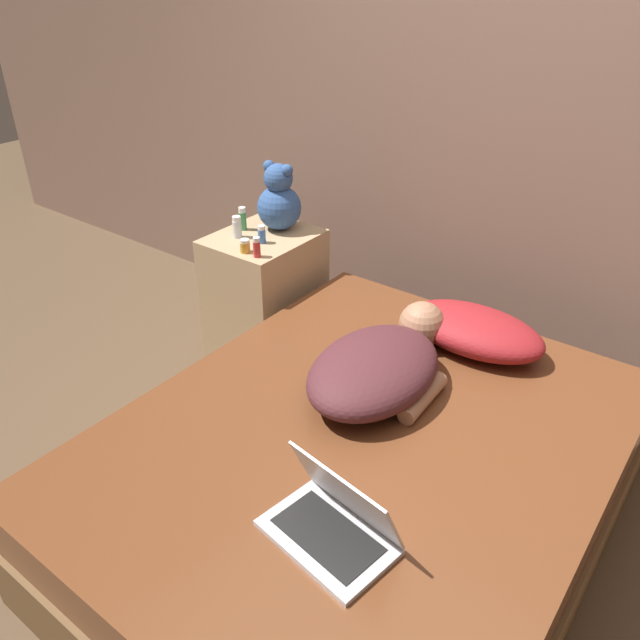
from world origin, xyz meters
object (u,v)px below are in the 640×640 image
at_px(bottle_green, 243,219).
at_px(bottle_clear, 237,227).
at_px(teddy_bear, 279,201).
at_px(person_lying, 381,364).
at_px(laptop, 334,521).
at_px(pillow, 474,330).
at_px(bottle_amber, 245,246).
at_px(bottle_blue, 262,235).
at_px(bottle_red, 257,247).

relative_size(bottle_green, bottle_clear, 1.08).
distance_m(teddy_bear, bottle_green, 0.19).
height_order(person_lying, laptop, laptop).
xyz_separation_m(pillow, bottle_green, (-1.18, -0.02, 0.18)).
xyz_separation_m(bottle_amber, bottle_blue, (-0.01, 0.12, 0.01)).
bearing_deg(laptop, person_lying, 120.96).
xyz_separation_m(pillow, bottle_red, (-0.92, -0.21, 0.17)).
bearing_deg(person_lying, bottle_blue, 155.33).
xyz_separation_m(teddy_bear, bottle_clear, (-0.09, -0.20, -0.09)).
relative_size(teddy_bear, bottle_red, 3.55).
xyz_separation_m(laptop, bottle_clear, (-1.24, 0.96, 0.20)).
bearing_deg(teddy_bear, bottle_clear, -113.57).
height_order(person_lying, teddy_bear, teddy_bear).
xyz_separation_m(pillow, bottle_amber, (-1.00, -0.20, 0.16)).
height_order(bottle_green, bottle_blue, bottle_green).
bearing_deg(laptop, bottle_green, 149.85).
height_order(bottle_amber, bottle_clear, bottle_clear).
distance_m(pillow, laptop, 1.07).
distance_m(pillow, bottle_green, 1.20).
distance_m(person_lying, teddy_bear, 1.07).
distance_m(bottle_amber, bottle_blue, 0.12).
xyz_separation_m(bottle_red, bottle_blue, (-0.08, 0.12, -0.00)).
relative_size(laptop, bottle_green, 3.43).
bearing_deg(bottle_amber, pillow, 11.41).
xyz_separation_m(bottle_clear, bottle_red, (0.21, -0.10, -0.01)).
bearing_deg(bottle_clear, bottle_green, 117.73).
relative_size(pillow, person_lying, 0.72).
height_order(laptop, bottle_green, bottle_green).
relative_size(laptop, bottle_blue, 4.60).
height_order(laptop, bottle_amber, bottle_amber).
bearing_deg(bottle_amber, laptop, -38.02).
distance_m(pillow, bottle_amber, 1.03).
bearing_deg(bottle_clear, bottle_blue, 8.67).
bearing_deg(bottle_amber, person_lying, -15.03).
relative_size(teddy_bear, bottle_amber, 5.29).
xyz_separation_m(pillow, bottle_clear, (-1.14, -0.10, 0.18)).
bearing_deg(teddy_bear, person_lying, -30.27).
height_order(teddy_bear, bottle_amber, teddy_bear).
xyz_separation_m(person_lying, teddy_bear, (-0.90, 0.53, 0.25)).
bearing_deg(laptop, bottle_amber, 150.94).
bearing_deg(bottle_green, bottle_clear, -62.27).
bearing_deg(bottle_red, pillow, 12.53).
height_order(pillow, bottle_green, bottle_green).
xyz_separation_m(laptop, bottle_blue, (-1.11, 0.98, 0.19)).
relative_size(pillow, bottle_blue, 6.73).
distance_m(bottle_amber, bottle_green, 0.26).
bearing_deg(laptop, bottle_red, 149.15).
bearing_deg(bottle_clear, bottle_amber, -35.52).
distance_m(person_lying, bottle_green, 1.12).
relative_size(laptop, teddy_bear, 1.18).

